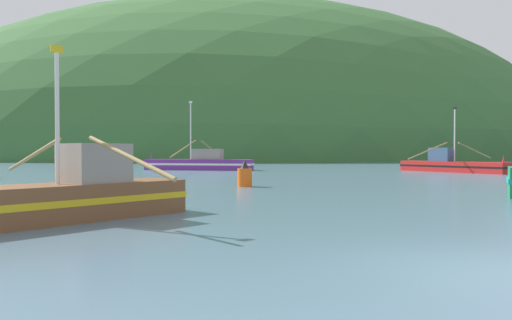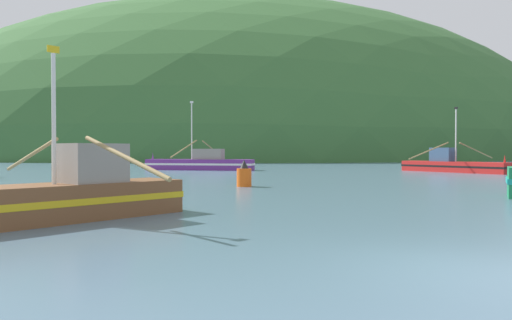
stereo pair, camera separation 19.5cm
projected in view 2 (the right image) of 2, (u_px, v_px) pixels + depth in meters
ground_plane at (458, 269)px, 8.48m from camera, size 600.00×600.00×0.00m
hill_mid_right at (243, 157)px, 160.51m from camera, size 202.25×161.80×93.30m
hill_mid_left at (93, 156)px, 170.93m from camera, size 124.76×99.80×59.32m
fishing_boat_purple at (201, 163)px, 51.71m from camera, size 11.48×15.08×7.27m
fishing_boat_brown at (75, 194)px, 14.66m from camera, size 6.68×7.68×5.08m
fishing_boat_red at (452, 165)px, 46.69m from camera, size 12.13×10.59×6.17m
channel_buoy at (244, 176)px, 27.96m from camera, size 0.84×0.84×1.53m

